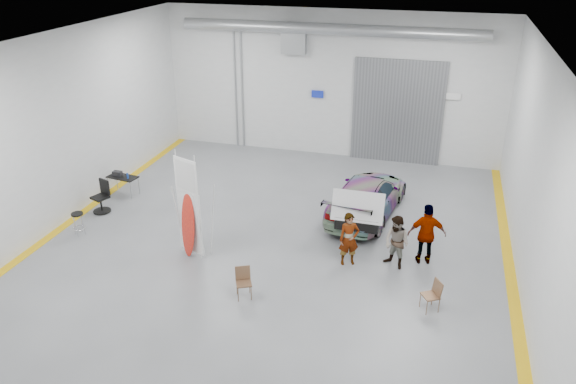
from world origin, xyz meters
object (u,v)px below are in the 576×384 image
(person_a, at_px, (349,239))
(surfboard_display, at_px, (191,216))
(folding_chair_far, at_px, (430,301))
(person_b, at_px, (397,242))
(folding_chair_near, at_px, (244,288))
(person_c, at_px, (427,234))
(shop_stool, at_px, (79,224))
(office_chair, at_px, (102,198))
(work_table, at_px, (121,176))
(sedan_car, at_px, (367,196))

(person_a, xyz_separation_m, surfboard_display, (-4.43, -0.80, 0.51))
(folding_chair_far, bearing_deg, person_a, -156.43)
(person_b, relative_size, folding_chair_near, 1.91)
(person_c, bearing_deg, person_b, 19.35)
(folding_chair_near, bearing_deg, shop_stool, 138.01)
(surfboard_display, relative_size, office_chair, 2.91)
(person_a, distance_m, folding_chair_near, 3.33)
(person_a, relative_size, surfboard_display, 0.49)
(shop_stool, bearing_deg, work_table, 95.78)
(person_a, relative_size, folding_chair_near, 1.93)
(person_c, bearing_deg, surfboard_display, 1.32)
(person_a, height_order, folding_chair_far, person_a)
(person_c, xyz_separation_m, work_table, (-10.81, 1.82, -0.23))
(surfboard_display, bearing_deg, folding_chair_near, -14.30)
(person_a, height_order, folding_chair_near, person_a)
(shop_stool, xyz_separation_m, office_chair, (-0.23, 1.65, 0.11))
(surfboard_display, xyz_separation_m, office_chair, (-4.20, 1.84, -0.82))
(person_a, bearing_deg, person_c, -6.25)
(surfboard_display, distance_m, folding_chair_near, 2.82)
(person_b, bearing_deg, sedan_car, 143.77)
(sedan_car, height_order, work_table, sedan_car)
(office_chair, bearing_deg, sedan_car, 35.61)
(person_c, relative_size, shop_stool, 2.44)
(person_b, distance_m, folding_chair_near, 4.45)
(work_table, relative_size, office_chair, 1.04)
(sedan_car, height_order, folding_chair_near, sedan_car)
(shop_stool, bearing_deg, surfboard_display, -2.73)
(person_a, distance_m, person_b, 1.32)
(work_table, bearing_deg, folding_chair_near, -37.00)
(person_b, height_order, surfboard_display, surfboard_display)
(person_c, height_order, folding_chair_near, person_c)
(sedan_car, relative_size, work_table, 3.98)
(person_b, xyz_separation_m, folding_chair_far, (1.04, -1.80, -0.53))
(person_b, relative_size, folding_chair_far, 1.91)
(sedan_car, distance_m, person_c, 3.32)
(person_a, xyz_separation_m, office_chair, (-8.63, 1.04, -0.31))
(person_c, distance_m, folding_chair_near, 5.37)
(work_table, bearing_deg, surfboard_display, -37.43)
(person_b, bearing_deg, folding_chair_near, -113.91)
(folding_chair_far, bearing_deg, office_chair, -135.61)
(person_b, relative_size, work_table, 1.36)
(surfboard_display, height_order, work_table, surfboard_display)
(sedan_car, distance_m, folding_chair_near, 6.08)
(folding_chair_far, relative_size, office_chair, 0.75)
(folding_chair_near, distance_m, folding_chair_far, 4.72)
(shop_stool, bearing_deg, person_b, 4.74)
(person_c, bearing_deg, folding_chair_near, 23.04)
(shop_stool, relative_size, office_chair, 0.68)
(sedan_car, distance_m, folding_chair_far, 5.40)
(folding_chair_near, bearing_deg, sedan_car, 41.28)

